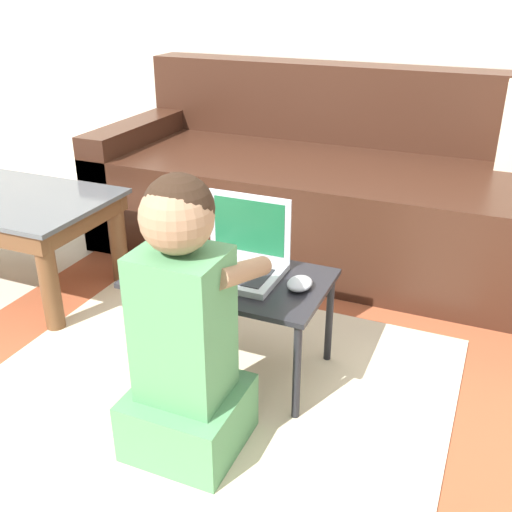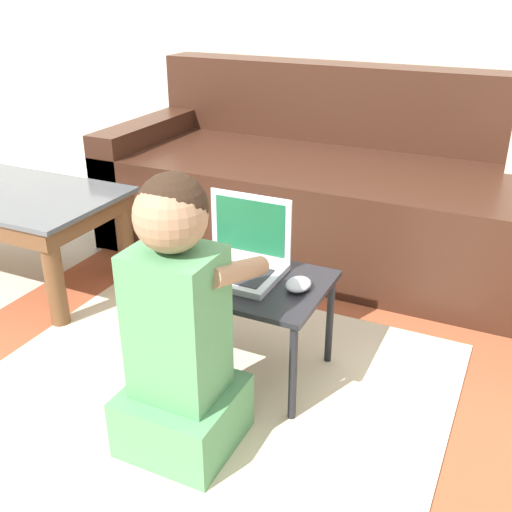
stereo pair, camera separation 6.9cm
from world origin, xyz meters
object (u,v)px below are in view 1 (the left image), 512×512
at_px(laptop, 239,261).
at_px(computer_mouse, 300,283).
at_px(person_seated, 185,333).
at_px(couch, 354,193).
at_px(laptop_desk, 230,287).

distance_m(laptop, computer_mouse, 0.21).
bearing_deg(person_seated, computer_mouse, 64.87).
bearing_deg(person_seated, couch, 87.37).
distance_m(laptop, person_seated, 0.41).
xyz_separation_m(laptop_desk, person_seated, (0.05, -0.37, 0.06)).
distance_m(couch, person_seated, 1.46).
height_order(laptop_desk, computer_mouse, computer_mouse).
xyz_separation_m(couch, laptop, (-0.10, -1.05, 0.09)).
bearing_deg(laptop, person_seated, -85.34).
relative_size(couch, laptop, 8.19).
bearing_deg(person_seated, laptop_desk, 97.32).
xyz_separation_m(computer_mouse, person_seated, (-0.18, -0.38, 0.00)).
bearing_deg(laptop_desk, computer_mouse, 2.38).
height_order(laptop_desk, laptop, laptop).
distance_m(couch, laptop, 1.06).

